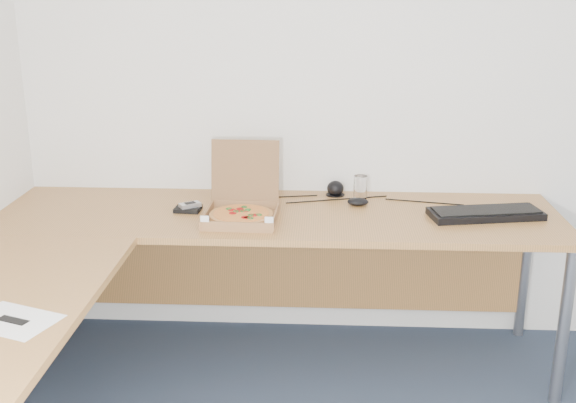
# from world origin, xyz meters

# --- Properties ---
(room_shell) EXTENTS (3.50, 3.50, 2.50)m
(room_shell) POSITION_xyz_m (0.00, 0.00, 1.25)
(room_shell) COLOR white
(room_shell) RESTS_ON ground
(desk) EXTENTS (2.50, 2.20, 0.73)m
(desk) POSITION_xyz_m (-0.82, 0.97, 0.70)
(desk) COLOR #B1773C
(desk) RESTS_ON ground
(pizza_box) EXTENTS (0.31, 0.36, 0.31)m
(pizza_box) POSITION_xyz_m (-0.65, 1.30, 0.77)
(pizza_box) COLOR #95663D
(pizza_box) RESTS_ON desk
(drinking_glass) EXTENTS (0.06, 0.06, 0.11)m
(drinking_glass) POSITION_xyz_m (-0.13, 1.63, 0.79)
(drinking_glass) COLOR white
(drinking_glass) RESTS_ON desk
(keyboard) EXTENTS (0.51, 0.26, 0.03)m
(keyboard) POSITION_xyz_m (0.41, 1.38, 0.75)
(keyboard) COLOR black
(keyboard) RESTS_ON desk
(mouse) EXTENTS (0.11, 0.08, 0.04)m
(mouse) POSITION_xyz_m (-0.14, 1.52, 0.75)
(mouse) COLOR black
(mouse) RESTS_ON desk
(wallet) EXTENTS (0.12, 0.10, 0.02)m
(wallet) POSITION_xyz_m (-0.91, 1.40, 0.74)
(wallet) COLOR black
(wallet) RESTS_ON desk
(phone) EXTENTS (0.10, 0.09, 0.02)m
(phone) POSITION_xyz_m (-0.90, 1.40, 0.76)
(phone) COLOR #B2B5BA
(phone) RESTS_ON wallet
(paper_sheet) EXTENTS (0.31, 0.26, 0.00)m
(paper_sheet) POSITION_xyz_m (-1.24, 0.32, 0.73)
(paper_sheet) COLOR white
(paper_sheet) RESTS_ON desk
(dome_speaker) EXTENTS (0.09, 0.09, 0.08)m
(dome_speaker) POSITION_xyz_m (-0.24, 1.68, 0.77)
(dome_speaker) COLOR black
(dome_speaker) RESTS_ON desk
(cable_bundle) EXTENTS (0.54, 0.11, 0.01)m
(cable_bundle) POSITION_xyz_m (-0.24, 1.60, 0.73)
(cable_bundle) COLOR black
(cable_bundle) RESTS_ON desk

